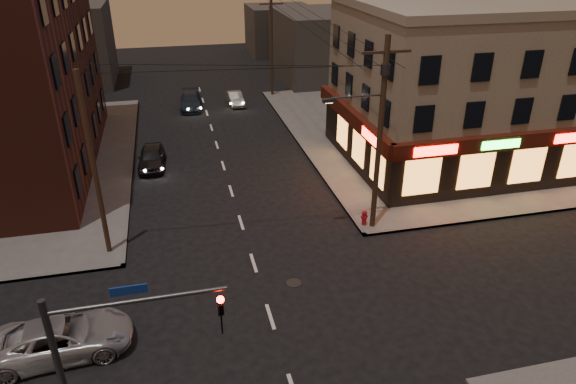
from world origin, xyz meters
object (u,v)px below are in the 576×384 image
object	(u,v)px
suv_cross	(61,338)
sedan_mid	(235,99)
sedan_near	(152,157)
sedan_far	(191,101)
fire_hydrant	(364,217)

from	to	relation	value
suv_cross	sedan_mid	distance (m)	31.96
sedan_near	sedan_far	bearing A→B (deg)	78.12
sedan_far	fire_hydrant	world-z (taller)	sedan_far
sedan_near	sedan_far	distance (m)	13.23
suv_cross	sedan_far	xyz separation A→B (m)	(6.74, 29.89, -0.04)
suv_cross	sedan_mid	bearing A→B (deg)	-24.31
sedan_mid	fire_hydrant	xyz separation A→B (m)	(3.57, -23.89, 0.03)
suv_cross	fire_hydrant	size ratio (longest dim) A/B	6.04
sedan_mid	sedan_far	size ratio (longest dim) A/B	0.76
sedan_near	fire_hydrant	bearing A→B (deg)	-41.28
sedan_mid	sedan_far	xyz separation A→B (m)	(-4.07, -0.19, 0.09)
sedan_far	fire_hydrant	bearing A→B (deg)	-67.98
sedan_near	sedan_far	size ratio (longest dim) A/B	0.89
fire_hydrant	sedan_mid	bearing A→B (deg)	98.50
suv_cross	sedan_far	distance (m)	30.64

